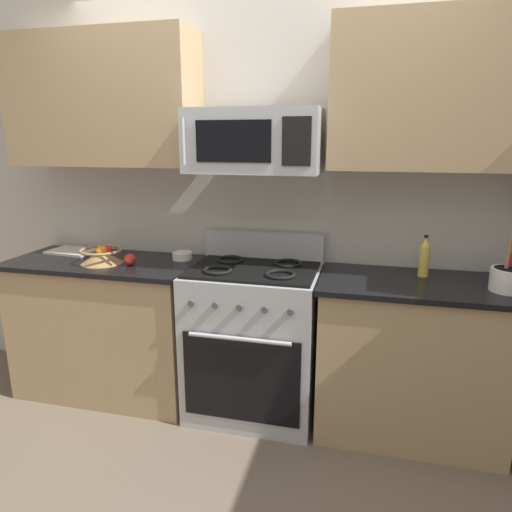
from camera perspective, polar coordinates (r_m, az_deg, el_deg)
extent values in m
plane|color=#6B5B4C|center=(2.57, -4.20, -25.88)|extent=(16.00, 16.00, 0.00)
cube|color=beige|center=(2.97, 1.45, 7.33)|extent=(8.00, 0.10, 2.60)
cube|color=tan|center=(3.23, -17.74, -8.59)|extent=(1.16, 0.55, 0.88)
cube|color=black|center=(3.09, -18.37, -0.78)|extent=(1.20, 0.59, 0.03)
cube|color=#B2B5BA|center=(2.86, -0.26, -10.62)|extent=(0.76, 0.59, 0.91)
cube|color=black|center=(2.64, -1.90, -15.04)|extent=(0.67, 0.01, 0.51)
cylinder|color=#B2B5BA|center=(2.51, -2.11, -10.23)|extent=(0.57, 0.02, 0.02)
cube|color=black|center=(2.70, -0.27, -1.66)|extent=(0.73, 0.53, 0.02)
cube|color=#B2B5BA|center=(2.93, 0.99, 1.26)|extent=(0.76, 0.06, 0.18)
torus|color=black|center=(2.63, -4.79, -1.77)|extent=(0.17, 0.17, 0.02)
torus|color=black|center=(2.54, 3.04, -2.32)|extent=(0.17, 0.17, 0.02)
torus|color=black|center=(2.86, -3.21, -0.45)|extent=(0.17, 0.17, 0.02)
torus|color=black|center=(2.77, 4.01, -0.91)|extent=(0.17, 0.17, 0.02)
cylinder|color=#4C4C51|center=(2.54, -8.01, -5.81)|extent=(0.04, 0.02, 0.04)
cylinder|color=#4C4C51|center=(2.50, -5.07, -6.10)|extent=(0.04, 0.02, 0.04)
cylinder|color=#4C4C51|center=(2.46, -2.03, -6.39)|extent=(0.04, 0.02, 0.04)
cylinder|color=#4C4C51|center=(2.42, 1.10, -6.67)|extent=(0.04, 0.02, 0.04)
cylinder|color=#4C4C51|center=(2.40, 4.31, -6.93)|extent=(0.04, 0.02, 0.04)
cube|color=tan|center=(2.81, 18.47, -12.24)|extent=(1.00, 0.55, 0.88)
cube|color=black|center=(2.64, 19.24, -3.34)|extent=(1.04, 0.59, 0.03)
cube|color=#B2B5BA|center=(2.62, -0.13, 14.04)|extent=(0.73, 0.40, 0.34)
cube|color=black|center=(2.45, -2.87, 14.01)|extent=(0.40, 0.01, 0.21)
cube|color=black|center=(2.37, 5.04, 13.97)|extent=(0.15, 0.01, 0.24)
cylinder|color=#B2B5BA|center=(2.51, -9.02, 13.86)|extent=(0.02, 0.02, 0.24)
cube|color=tan|center=(3.13, -18.47, 17.75)|extent=(1.19, 0.34, 0.78)
cube|color=tan|center=(2.68, 20.88, 18.27)|extent=(1.03, 0.34, 0.78)
cylinder|color=white|center=(2.65, 28.84, -2.60)|extent=(0.18, 0.18, 0.12)
cylinder|color=black|center=(2.65, 28.86, -2.41)|extent=(0.15, 0.15, 0.10)
cylinder|color=red|center=(2.67, 29.18, -0.18)|extent=(0.06, 0.04, 0.29)
cylinder|color=olive|center=(2.63, 28.71, -0.39)|extent=(0.04, 0.06, 0.28)
cone|color=#9E7A4C|center=(3.01, -18.58, -0.07)|extent=(0.25, 0.25, 0.08)
torus|color=#9E7A4C|center=(3.00, -18.64, 0.69)|extent=(0.26, 0.26, 0.02)
sphere|color=red|center=(3.03, -17.97, 0.63)|extent=(0.06, 0.06, 0.06)
sphere|color=orange|center=(3.02, -18.61, 0.55)|extent=(0.07, 0.07, 0.07)
sphere|color=red|center=(2.91, -15.38, -0.44)|extent=(0.07, 0.07, 0.07)
cube|color=silver|center=(3.38, -21.76, 0.57)|extent=(0.33, 0.25, 0.02)
cylinder|color=gold|center=(2.74, 20.10, -0.61)|extent=(0.06, 0.06, 0.17)
cone|color=gold|center=(2.71, 20.29, 1.66)|extent=(0.05, 0.05, 0.05)
cylinder|color=black|center=(2.71, 20.35, 2.31)|extent=(0.02, 0.02, 0.01)
cylinder|color=white|center=(2.98, -9.11, -0.01)|extent=(0.13, 0.13, 0.04)
torus|color=white|center=(2.98, -9.13, 0.41)|extent=(0.13, 0.13, 0.01)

